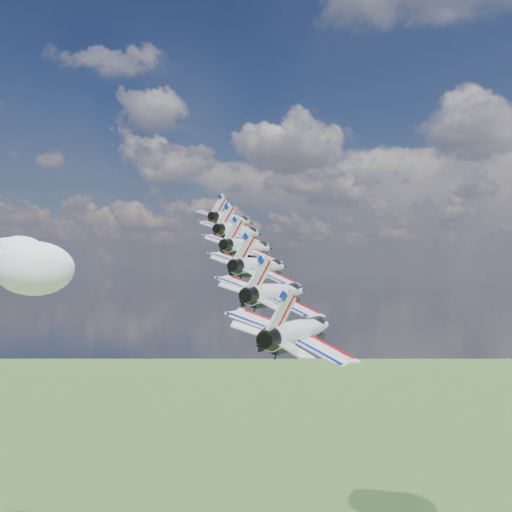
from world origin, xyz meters
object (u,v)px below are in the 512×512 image
Objects in this scene: jet_3 at (263,266)px; jet_5 at (303,330)px; jet_0 at (233,220)px; jet_4 at (279,293)px; jet_1 at (241,232)px; jet_2 at (250,247)px.

jet_3 reaches higher than jet_5.
jet_0 reaches higher than jet_4.
jet_1 is 1.00× the size of jet_4.
jet_1 reaches higher than jet_5.
jet_2 is (6.94, -7.54, -2.79)m from jet_1.
jet_4 is at bearing -55.34° from jet_1.
jet_2 is at bearing -55.34° from jet_1.
jet_5 is (13.87, -15.07, -5.59)m from jet_3.
jet_0 is 1.00× the size of jet_2.
jet_3 is 10.62m from jet_4.
jet_3 is at bearing -55.34° from jet_2.
jet_2 reaches higher than jet_4.
jet_4 is at bearing -55.34° from jet_3.
jet_5 is (27.74, -30.15, -11.18)m from jet_1.
jet_2 is 31.85m from jet_5.
jet_0 is at bearing 124.66° from jet_5.
jet_4 is 1.00× the size of jet_5.
jet_1 is 1.00× the size of jet_2.
jet_4 is (13.87, -15.07, -5.59)m from jet_2.
jet_5 is (6.94, -7.54, -2.79)m from jet_4.
jet_1 reaches higher than jet_2.
jet_3 reaches higher than jet_4.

